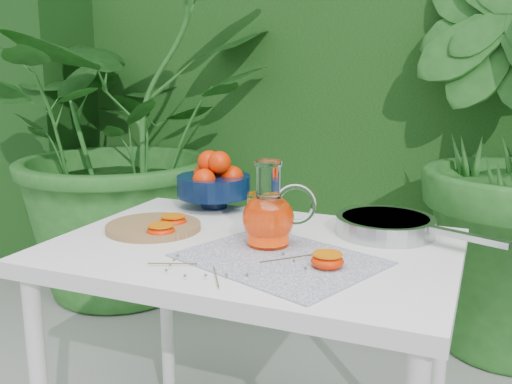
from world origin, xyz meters
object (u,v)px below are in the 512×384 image
at_px(juice_pitcher, 269,216).
at_px(cutting_board, 154,227).
at_px(fruit_bowl, 214,181).
at_px(white_table, 253,274).
at_px(saute_pan, 387,225).

bearing_deg(juice_pitcher, cutting_board, 177.65).
xyz_separation_m(cutting_board, fruit_bowl, (0.04, 0.30, 0.08)).
xyz_separation_m(white_table, juice_pitcher, (0.05, -0.00, 0.16)).
relative_size(fruit_bowl, saute_pan, 0.53).
distance_m(fruit_bowl, juice_pitcher, 0.44).
bearing_deg(fruit_bowl, cutting_board, -97.65).
distance_m(white_table, fruit_bowl, 0.44).
bearing_deg(cutting_board, saute_pan, 18.48).
bearing_deg(fruit_bowl, white_table, -49.56).
height_order(white_table, fruit_bowl, fruit_bowl).
distance_m(cutting_board, saute_pan, 0.63).
bearing_deg(cutting_board, fruit_bowl, 82.35).
relative_size(white_table, juice_pitcher, 4.68).
xyz_separation_m(white_table, fruit_bowl, (-0.26, 0.31, 0.17)).
bearing_deg(saute_pan, cutting_board, -161.52).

